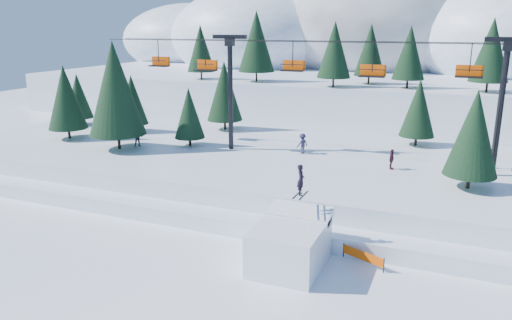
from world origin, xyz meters
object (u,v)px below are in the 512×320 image
at_px(jump_kicker, 290,244).
at_px(chairlift, 346,79).
at_px(banner_far, 468,263).
at_px(banner_near, 363,256).

height_order(jump_kicker, chairlift, chairlift).
height_order(jump_kicker, banner_far, jump_kicker).
xyz_separation_m(chairlift, banner_near, (4.46, -13.62, -8.78)).
bearing_deg(banner_near, jump_kicker, -154.78).
xyz_separation_m(jump_kicker, chairlift, (-0.56, 15.45, 7.92)).
bearing_deg(banner_near, chairlift, 108.12).
height_order(chairlift, banner_near, chairlift).
distance_m(jump_kicker, banner_near, 4.39).
relative_size(jump_kicker, banner_far, 2.13).
bearing_deg(banner_far, chairlift, 129.55).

